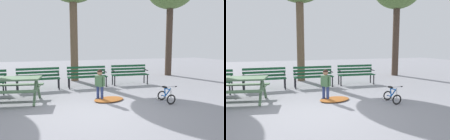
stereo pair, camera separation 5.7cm
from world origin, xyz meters
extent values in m
plane|color=gray|center=(0.00, 0.00, 0.00)|extent=(36.00, 36.00, 0.00)
cube|color=#4C6B4C|center=(-2.24, 1.77, 0.74)|extent=(1.90, 1.04, 0.05)
cube|color=#4C6B4C|center=(-2.33, 1.22, 0.45)|extent=(1.82, 0.53, 0.04)
cube|color=#4C6B4C|center=(-2.15, 2.31, 0.45)|extent=(1.82, 0.53, 0.04)
cube|color=#4C6B4C|center=(-1.51, 1.39, 0.36)|extent=(0.15, 0.57, 0.76)
cube|color=#4C6B4C|center=(-1.43, 1.88, 0.36)|extent=(0.15, 0.57, 0.76)
cube|color=#4C6B4C|center=(-1.47, 1.64, 0.42)|extent=(0.26, 1.10, 0.04)
cylinder|color=black|center=(-2.59, 2.96, 0.22)|extent=(0.05, 0.05, 0.44)
cylinder|color=black|center=(-2.57, 3.31, 0.22)|extent=(0.05, 0.05, 0.44)
cube|color=black|center=(-2.58, 3.14, 0.62)|extent=(0.06, 0.40, 0.03)
cube|color=#144728|center=(-1.43, 3.51, 0.44)|extent=(1.60, 0.08, 0.03)
cube|color=#144728|center=(-1.43, 3.39, 0.44)|extent=(1.60, 0.08, 0.03)
cube|color=#144728|center=(-1.43, 3.27, 0.44)|extent=(1.60, 0.08, 0.03)
cube|color=#144728|center=(-1.43, 3.15, 0.44)|extent=(1.60, 0.08, 0.03)
cube|color=#144728|center=(-1.43, 3.55, 0.54)|extent=(1.60, 0.05, 0.09)
cube|color=#144728|center=(-1.43, 3.55, 0.67)|extent=(1.60, 0.05, 0.09)
cube|color=#144728|center=(-1.43, 3.55, 0.81)|extent=(1.60, 0.05, 0.09)
cylinder|color=black|center=(-0.68, 3.17, 0.22)|extent=(0.05, 0.05, 0.44)
cylinder|color=black|center=(-0.68, 3.53, 0.22)|extent=(0.05, 0.05, 0.44)
cube|color=black|center=(-0.68, 3.35, 0.62)|extent=(0.04, 0.40, 0.03)
cylinder|color=black|center=(-2.18, 3.16, 0.22)|extent=(0.05, 0.05, 0.44)
cylinder|color=black|center=(-2.18, 3.52, 0.22)|extent=(0.05, 0.05, 0.44)
cube|color=black|center=(-2.18, 3.34, 0.62)|extent=(0.04, 0.40, 0.03)
cube|color=#144728|center=(0.47, 3.49, 0.44)|extent=(1.60, 0.10, 0.03)
cube|color=#144728|center=(0.47, 3.37, 0.44)|extent=(1.60, 0.10, 0.03)
cube|color=#144728|center=(0.47, 3.25, 0.44)|extent=(1.60, 0.10, 0.03)
cube|color=#144728|center=(0.47, 3.13, 0.44)|extent=(1.60, 0.10, 0.03)
cube|color=#144728|center=(0.47, 3.53, 0.54)|extent=(1.60, 0.08, 0.09)
cube|color=#144728|center=(0.47, 3.53, 0.67)|extent=(1.60, 0.08, 0.09)
cube|color=#144728|center=(0.47, 3.53, 0.81)|extent=(1.60, 0.08, 0.09)
cylinder|color=black|center=(1.22, 3.13, 0.22)|extent=(0.05, 0.05, 0.44)
cylinder|color=black|center=(1.22, 3.49, 0.22)|extent=(0.05, 0.05, 0.44)
cube|color=black|center=(1.22, 3.31, 0.62)|extent=(0.05, 0.40, 0.03)
cylinder|color=black|center=(-0.28, 3.16, 0.22)|extent=(0.05, 0.05, 0.44)
cylinder|color=black|center=(-0.28, 3.52, 0.22)|extent=(0.05, 0.05, 0.44)
cube|color=black|center=(-0.28, 3.34, 0.62)|extent=(0.05, 0.40, 0.03)
cube|color=#144728|center=(2.38, 3.51, 0.44)|extent=(1.60, 0.15, 0.03)
cube|color=#144728|center=(2.37, 3.39, 0.44)|extent=(1.60, 0.15, 0.03)
cube|color=#144728|center=(2.37, 3.27, 0.44)|extent=(1.60, 0.15, 0.03)
cube|color=#144728|center=(2.36, 3.15, 0.44)|extent=(1.60, 0.15, 0.03)
cube|color=#144728|center=(2.38, 3.55, 0.54)|extent=(1.60, 0.12, 0.09)
cube|color=#144728|center=(2.38, 3.55, 0.67)|extent=(1.60, 0.12, 0.09)
cube|color=#144728|center=(2.38, 3.55, 0.81)|extent=(1.60, 0.12, 0.09)
cylinder|color=black|center=(3.11, 3.13, 0.22)|extent=(0.05, 0.05, 0.44)
cylinder|color=black|center=(3.13, 3.49, 0.22)|extent=(0.05, 0.05, 0.44)
cube|color=black|center=(3.12, 3.31, 0.62)|extent=(0.06, 0.40, 0.03)
cylinder|color=black|center=(1.61, 3.20, 0.22)|extent=(0.05, 0.05, 0.44)
cylinder|color=black|center=(1.63, 3.56, 0.22)|extent=(0.05, 0.05, 0.44)
cube|color=black|center=(1.62, 3.38, 0.62)|extent=(0.06, 0.40, 0.03)
cylinder|color=navy|center=(0.46, 1.10, 0.23)|extent=(0.09, 0.09, 0.45)
cube|color=black|center=(0.46, 1.10, 0.03)|extent=(0.18, 0.17, 0.06)
cylinder|color=navy|center=(0.37, 1.23, 0.23)|extent=(0.09, 0.09, 0.45)
cube|color=black|center=(0.37, 1.23, 0.03)|extent=(0.18, 0.17, 0.06)
cube|color=#477047|center=(0.41, 1.16, 0.62)|extent=(0.26, 0.27, 0.33)
sphere|color=#996B4C|center=(0.41, 1.16, 0.88)|extent=(0.17, 0.17, 0.17)
sphere|color=black|center=(0.41, 1.16, 0.91)|extent=(0.16, 0.16, 0.16)
cylinder|color=#477047|center=(0.51, 1.04, 0.63)|extent=(0.07, 0.07, 0.31)
cylinder|color=#477047|center=(0.32, 1.28, 0.63)|extent=(0.07, 0.07, 0.31)
torus|color=black|center=(2.29, 0.08, 0.15)|extent=(0.30, 0.04, 0.30)
cylinder|color=silver|center=(2.29, 0.08, 0.15)|extent=(0.05, 0.04, 0.04)
torus|color=black|center=(2.29, 0.60, 0.15)|extent=(0.30, 0.04, 0.30)
cylinder|color=silver|center=(2.29, 0.60, 0.15)|extent=(0.05, 0.04, 0.04)
torus|color=white|center=(2.40, 0.60, 0.05)|extent=(0.11, 0.02, 0.11)
torus|color=white|center=(2.18, 0.60, 0.05)|extent=(0.11, 0.02, 0.11)
cylinder|color=blue|center=(2.29, 0.26, 0.32)|extent=(0.04, 0.31, 0.32)
cylinder|color=blue|center=(2.29, 0.42, 0.30)|extent=(0.04, 0.08, 0.27)
cylinder|color=blue|center=(2.29, 0.50, 0.16)|extent=(0.03, 0.20, 0.05)
cylinder|color=silver|center=(2.29, 0.10, 0.31)|extent=(0.03, 0.07, 0.32)
cylinder|color=blue|center=(2.29, 0.28, 0.42)|extent=(0.03, 0.32, 0.05)
cube|color=black|center=(2.29, 0.44, 0.45)|extent=(0.09, 0.17, 0.04)
cylinder|color=silver|center=(2.29, 0.12, 0.52)|extent=(0.34, 0.03, 0.02)
cylinder|color=black|center=(2.46, 0.12, 0.52)|extent=(0.05, 0.04, 0.04)
cylinder|color=black|center=(2.12, 0.12, 0.52)|extent=(0.05, 0.04, 0.04)
ellipsoid|color=#9E5623|center=(0.69, 1.09, 0.04)|extent=(1.10, 0.88, 0.07)
cylinder|color=brown|center=(0.21, 5.12, 1.94)|extent=(0.36, 0.36, 3.89)
cylinder|color=#423328|center=(5.56, 5.29, 1.95)|extent=(0.36, 0.36, 3.90)
camera|label=1|loc=(-1.28, -5.17, 1.77)|focal=34.17mm
camera|label=2|loc=(-1.23, -5.18, 1.77)|focal=34.17mm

